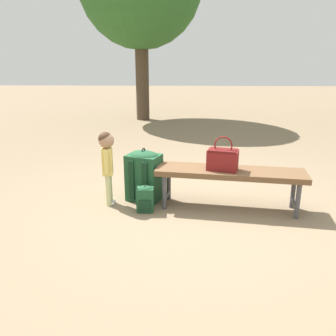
{
  "coord_description": "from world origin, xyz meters",
  "views": [
    {
      "loc": [
        0.12,
        3.38,
        1.57
      ],
      "look_at": [
        0.25,
        -0.18,
        0.45
      ],
      "focal_mm": 36.49,
      "sensor_mm": 36.0,
      "label": 1
    }
  ],
  "objects_px": {
    "backpack_large": "(144,174)",
    "backpack_small": "(145,198)",
    "park_bench": "(230,175)",
    "handbag": "(223,159)",
    "child_standing": "(107,157)"
  },
  "relations": [
    {
      "from": "handbag",
      "to": "backpack_small",
      "type": "bearing_deg",
      "value": 7.12
    },
    {
      "from": "park_bench",
      "to": "backpack_large",
      "type": "height_order",
      "value": "backpack_large"
    },
    {
      "from": "park_bench",
      "to": "backpack_small",
      "type": "relative_size",
      "value": 5.35
    },
    {
      "from": "park_bench",
      "to": "handbag",
      "type": "xyz_separation_m",
      "value": [
        0.09,
        0.01,
        0.18
      ]
    },
    {
      "from": "child_standing",
      "to": "backpack_large",
      "type": "distance_m",
      "value": 0.48
    },
    {
      "from": "backpack_large",
      "to": "backpack_small",
      "type": "distance_m",
      "value": 0.37
    },
    {
      "from": "park_bench",
      "to": "child_standing",
      "type": "height_order",
      "value": "child_standing"
    },
    {
      "from": "park_bench",
      "to": "handbag",
      "type": "bearing_deg",
      "value": 6.32
    },
    {
      "from": "handbag",
      "to": "backpack_small",
      "type": "distance_m",
      "value": 0.94
    },
    {
      "from": "handbag",
      "to": "child_standing",
      "type": "height_order",
      "value": "child_standing"
    },
    {
      "from": "backpack_large",
      "to": "backpack_small",
      "type": "relative_size",
      "value": 2.05
    },
    {
      "from": "park_bench",
      "to": "child_standing",
      "type": "relative_size",
      "value": 1.95
    },
    {
      "from": "handbag",
      "to": "child_standing",
      "type": "xyz_separation_m",
      "value": [
        1.26,
        -0.08,
        -0.02
      ]
    },
    {
      "from": "backpack_small",
      "to": "park_bench",
      "type": "bearing_deg",
      "value": -172.95
    },
    {
      "from": "backpack_large",
      "to": "handbag",
      "type": "bearing_deg",
      "value": 165.17
    }
  ]
}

